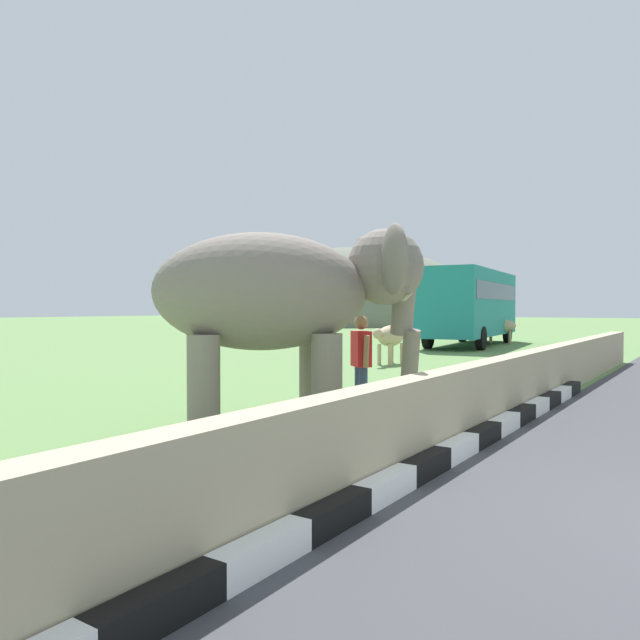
{
  "coord_description": "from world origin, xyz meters",
  "views": [
    {
      "loc": [
        -5.72,
        0.74,
        1.78
      ],
      "look_at": [
        1.63,
        5.68,
        1.6
      ],
      "focal_mm": 33.81,
      "sensor_mm": 36.0,
      "label": 1
    }
  ],
  "objects_px": {
    "elephant": "(287,296)",
    "person_handler": "(361,360)",
    "cow_mid": "(499,326)",
    "bus_teal": "(471,301)",
    "cow_near": "(390,337)"
  },
  "relations": [
    {
      "from": "elephant",
      "to": "person_handler",
      "type": "distance_m",
      "value": 1.88
    },
    {
      "from": "person_handler",
      "to": "cow_mid",
      "type": "height_order",
      "value": "person_handler"
    },
    {
      "from": "elephant",
      "to": "cow_mid",
      "type": "relative_size",
      "value": 2.03
    },
    {
      "from": "bus_teal",
      "to": "cow_near",
      "type": "bearing_deg",
      "value": -173.41
    },
    {
      "from": "elephant",
      "to": "cow_mid",
      "type": "bearing_deg",
      "value": 9.85
    },
    {
      "from": "elephant",
      "to": "person_handler",
      "type": "height_order",
      "value": "elephant"
    },
    {
      "from": "bus_teal",
      "to": "cow_mid",
      "type": "relative_size",
      "value": 5.11
    },
    {
      "from": "cow_near",
      "to": "cow_mid",
      "type": "height_order",
      "value": "same"
    },
    {
      "from": "elephant",
      "to": "bus_teal",
      "type": "xyz_separation_m",
      "value": [
        20.63,
        4.67,
        0.12
      ]
    },
    {
      "from": "elephant",
      "to": "person_handler",
      "type": "bearing_deg",
      "value": -13.15
    },
    {
      "from": "cow_mid",
      "to": "elephant",
      "type": "bearing_deg",
      "value": -170.15
    },
    {
      "from": "person_handler",
      "to": "elephant",
      "type": "bearing_deg",
      "value": 166.85
    },
    {
      "from": "elephant",
      "to": "bus_teal",
      "type": "distance_m",
      "value": 21.15
    },
    {
      "from": "person_handler",
      "to": "bus_teal",
      "type": "distance_m",
      "value": 19.78
    },
    {
      "from": "cow_near",
      "to": "cow_mid",
      "type": "relative_size",
      "value": 0.99
    }
  ]
}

